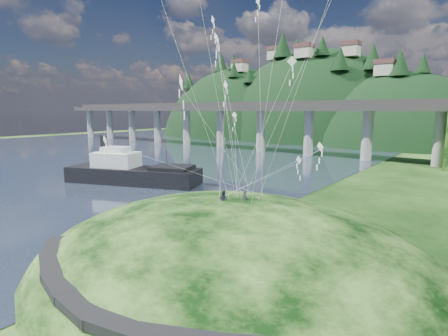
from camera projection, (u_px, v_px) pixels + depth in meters
The scene contains 10 objects.
ground at pixel (150, 246), 32.41m from camera, with size 320.00×320.00×0.00m, color black.
water at pixel (66, 154), 99.48m from camera, with size 240.00×240.00×0.00m, color #2E3B54.
grass_hill at pixel (232, 278), 29.35m from camera, with size 36.00×32.00×13.00m.
footpath at pixel (102, 294), 19.96m from camera, with size 22.29×5.84×0.83m.
bridge at pixel (277, 120), 101.33m from camera, with size 160.00×11.00×15.00m.
far_ridge at pixel (301, 155), 155.04m from camera, with size 153.00×70.00×94.50m.
work_barge at pixel (131, 171), 60.09m from camera, with size 23.95×14.46×8.14m.
wooden_dock at pixel (168, 218), 39.41m from camera, with size 12.51×6.13×0.90m.
kite_flyers at pixel (229, 190), 29.48m from camera, with size 2.04×1.97×1.73m.
kite_swarm at pixel (239, 48), 27.26m from camera, with size 20.25×15.54×20.43m.
Camera 1 is at (24.36, -20.02, 12.50)m, focal length 28.00 mm.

